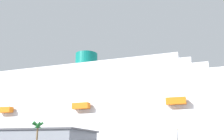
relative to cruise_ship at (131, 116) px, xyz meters
name	(u,v)px	position (x,y,z in m)	size (l,w,h in m)	color
cruise_ship	(131,116)	(0.00, 0.00, 0.00)	(223.98, 52.64, 61.04)	white
palm_tree	(38,129)	(-18.19, -58.13, -9.03)	(3.83, 3.64, 10.43)	brown
street_lamp	(177,139)	(22.67, -60.99, -12.23)	(0.56, 0.56, 7.64)	slate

